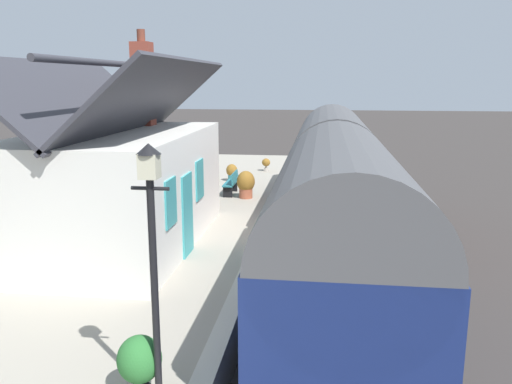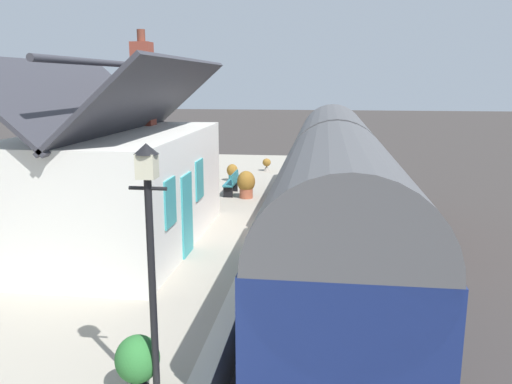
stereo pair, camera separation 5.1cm
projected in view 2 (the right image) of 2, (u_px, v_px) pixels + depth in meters
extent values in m
plane|color=#383330|center=(302.00, 263.00, 15.40)|extent=(160.00, 160.00, 0.00)
cube|color=#A39B8C|center=(167.00, 243.00, 15.83)|extent=(32.00, 6.23, 0.91)
cube|color=beige|center=(262.00, 232.00, 15.35)|extent=(32.00, 0.36, 0.02)
cube|color=gray|center=(357.00, 264.00, 15.17)|extent=(52.00, 0.08, 0.14)
cube|color=gray|center=(308.00, 261.00, 15.36)|extent=(52.00, 0.08, 0.14)
cube|color=black|center=(331.00, 221.00, 18.65)|extent=(7.95, 2.29, 0.70)
cube|color=maroon|center=(333.00, 180.00, 18.34)|extent=(8.64, 2.70, 2.30)
cylinder|color=#515154|center=(334.00, 148.00, 18.09)|extent=(8.64, 2.65, 2.65)
cube|color=black|center=(294.00, 172.00, 18.45)|extent=(7.35, 0.03, 0.80)
cylinder|color=black|center=(331.00, 205.00, 21.17)|extent=(0.70, 2.16, 0.70)
cylinder|color=black|center=(332.00, 243.00, 16.14)|extent=(0.70, 2.16, 0.70)
cube|color=black|center=(332.00, 152.00, 22.46)|extent=(0.04, 2.16, 0.90)
cylinder|color=#F2EDCC|center=(331.00, 175.00, 22.68)|extent=(0.06, 0.24, 0.24)
cube|color=red|center=(331.00, 185.00, 22.82)|extent=(0.16, 2.56, 0.24)
cube|color=black|center=(336.00, 336.00, 10.31)|extent=(6.98, 2.29, 0.70)
cube|color=navy|center=(338.00, 265.00, 9.99)|extent=(7.58, 2.70, 2.30)
cylinder|color=#515154|center=(340.00, 207.00, 9.75)|extent=(7.58, 2.65, 2.65)
cube|color=black|center=(268.00, 248.00, 10.11)|extent=(6.45, 0.03, 0.80)
cylinder|color=black|center=(334.00, 291.00, 12.51)|extent=(0.70, 2.16, 0.70)
cube|color=white|center=(120.00, 189.00, 14.04)|extent=(7.19, 4.01, 3.06)
cube|color=#38383F|center=(152.00, 99.00, 13.40)|extent=(7.69, 2.26, 2.01)
cube|color=#38383F|center=(78.00, 98.00, 13.66)|extent=(7.69, 2.26, 2.01)
cylinder|color=#38383F|center=(113.00, 64.00, 13.34)|extent=(7.69, 0.16, 0.16)
cube|color=brown|center=(143.00, 84.00, 15.62)|extent=(0.56, 0.56, 2.46)
cylinder|color=brown|center=(141.00, 36.00, 15.32)|extent=(0.24, 0.24, 0.36)
cube|color=teal|center=(187.00, 215.00, 13.26)|extent=(0.90, 0.06, 2.10)
cube|color=teal|center=(170.00, 203.00, 11.77)|extent=(0.80, 0.05, 1.10)
cube|color=teal|center=(199.00, 180.00, 14.48)|extent=(0.80, 0.05, 1.10)
cube|color=#26727F|center=(231.00, 183.00, 20.39)|extent=(1.40, 0.41, 0.06)
cube|color=#26727F|center=(235.00, 177.00, 20.32)|extent=(1.40, 0.11, 0.40)
cube|color=black|center=(228.00, 192.00, 19.90)|extent=(0.06, 0.36, 0.44)
cube|color=black|center=(233.00, 186.00, 20.98)|extent=(0.06, 0.36, 0.44)
cylinder|color=gray|center=(207.00, 173.00, 24.08)|extent=(0.33, 0.33, 0.35)
ellipsoid|color=#2D7233|center=(206.00, 167.00, 24.01)|extent=(0.39, 0.39, 0.40)
cone|color=#CE2A77|center=(206.00, 164.00, 23.98)|extent=(0.08, 0.08, 0.15)
cylinder|color=teal|center=(232.00, 178.00, 23.15)|extent=(0.34, 0.34, 0.31)
ellipsoid|color=olive|center=(232.00, 170.00, 23.08)|extent=(0.49, 0.49, 0.55)
cone|color=gray|center=(267.00, 168.00, 25.64)|extent=(0.32, 0.32, 0.29)
cylinder|color=gray|center=(267.00, 170.00, 25.67)|extent=(0.18, 0.18, 0.06)
ellipsoid|color=olive|center=(267.00, 162.00, 25.58)|extent=(0.41, 0.41, 0.39)
cone|color=#D92949|center=(267.00, 160.00, 25.55)|extent=(0.08, 0.08, 0.16)
cylinder|color=gray|center=(205.00, 201.00, 18.66)|extent=(0.44, 0.44, 0.34)
ellipsoid|color=olive|center=(205.00, 192.00, 18.59)|extent=(0.46, 0.46, 0.51)
cylinder|color=#9E5138|center=(246.00, 193.00, 19.82)|extent=(0.51, 0.51, 0.40)
ellipsoid|color=olive|center=(246.00, 181.00, 19.72)|extent=(0.69, 0.69, 0.81)
cone|color=black|center=(139.00, 384.00, 7.43)|extent=(0.47, 0.47, 0.34)
ellipsoid|color=#2D7233|center=(137.00, 359.00, 7.35)|extent=(0.63, 0.63, 0.69)
cylinder|color=black|center=(153.00, 295.00, 6.95)|extent=(0.10, 0.10, 3.22)
cylinder|color=black|center=(148.00, 188.00, 6.64)|extent=(0.05, 0.50, 0.05)
cube|color=beige|center=(147.00, 166.00, 6.58)|extent=(0.24, 0.24, 0.32)
cone|color=black|center=(146.00, 149.00, 6.53)|extent=(0.32, 0.32, 0.14)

